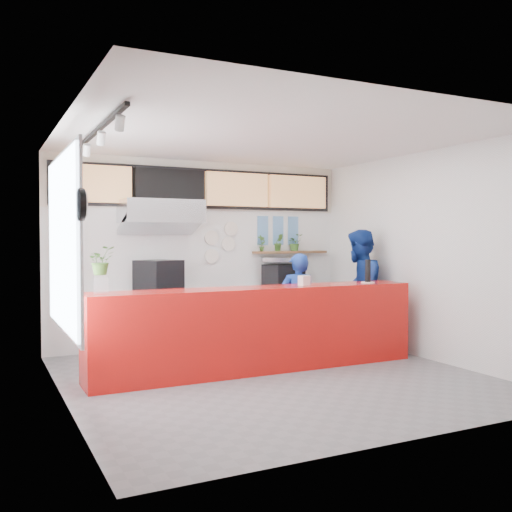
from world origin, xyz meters
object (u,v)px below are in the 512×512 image
object	(u,v)px
service_counter	(259,329)
staff_right	(359,289)
panini_oven	(159,277)
pepper_mill	(368,271)
espresso_machine	(284,276)
staff_center	(298,305)

from	to	relation	value
service_counter	staff_right	xyz separation A→B (m)	(2.07, 0.64, 0.39)
panini_oven	staff_right	xyz separation A→B (m)	(2.90, -1.16, -0.21)
pepper_mill	staff_right	bearing A→B (deg)	62.79
panini_oven	pepper_mill	bearing A→B (deg)	-60.38
espresso_machine	pepper_mill	xyz separation A→B (m)	(0.36, -1.85, 0.18)
staff_right	pepper_mill	bearing A→B (deg)	24.45
espresso_machine	staff_center	xyz separation A→B (m)	(-0.46, -1.27, -0.34)
service_counter	pepper_mill	world-z (taller)	pepper_mill
panini_oven	pepper_mill	size ratio (longest dim) A/B	1.75
service_counter	staff_center	distance (m)	1.06
staff_right	pepper_mill	distance (m)	0.85
panini_oven	staff_right	world-z (taller)	staff_right
staff_right	service_counter	bearing A→B (deg)	-21.18
staff_right	panini_oven	bearing A→B (deg)	-60.14
espresso_machine	pepper_mill	size ratio (longest dim) A/B	1.91
service_counter	staff_right	size ratio (longest dim) A/B	2.40
service_counter	espresso_machine	distance (m)	2.32
staff_center	staff_right	world-z (taller)	staff_right
panini_oven	staff_right	bearing A→B (deg)	-46.16
espresso_machine	staff_center	size ratio (longest dim) A/B	0.40
espresso_machine	pepper_mill	distance (m)	1.89
staff_right	pepper_mill	size ratio (longest dim) A/B	5.84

